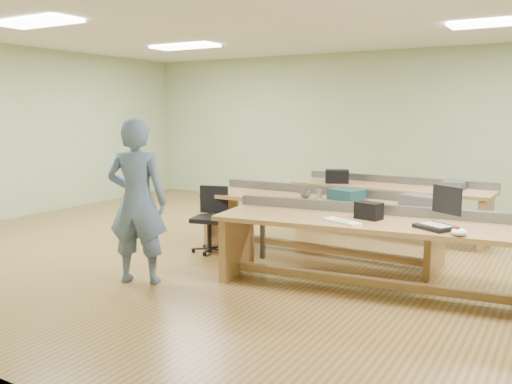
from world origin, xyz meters
TOP-DOWN VIEW (x-y plane):
  - floor at (0.00, 0.00)m, footprint 10.00×10.00m
  - ceiling at (0.00, 0.00)m, footprint 10.00×10.00m
  - wall_back at (0.00, 4.00)m, footprint 10.00×0.04m
  - wall_left at (-5.00, 0.00)m, footprint 0.04×8.00m
  - fluor_panels at (0.00, 0.00)m, footprint 6.20×3.50m
  - workbench_front at (1.71, -0.83)m, footprint 3.35×1.26m
  - workbench_mid at (0.64, 0.21)m, footprint 3.22×0.89m
  - workbench_back at (1.09, 1.85)m, footprint 3.00×0.92m
  - person at (-0.58, -1.85)m, footprint 0.77×0.65m
  - laptop_base at (2.36, -0.93)m, footprint 0.44×0.42m
  - laptop_screen at (2.43, -0.82)m, footprint 0.30×0.19m
  - keyboard at (1.48, -1.11)m, footprint 0.45×0.30m
  - trackball_mouse at (2.61, -1.12)m, footprint 0.17×0.19m
  - camera_bag at (1.65, -0.79)m, footprint 0.29×0.22m
  - task_chair at (-0.67, -0.37)m, footprint 0.57×0.57m
  - parts_bin_teal at (1.00, 0.25)m, footprint 0.47×0.41m
  - parts_bin_grey at (1.94, 0.30)m, footprint 0.54×0.43m
  - mug at (0.49, 0.14)m, footprint 0.15×0.15m
  - drinks_can at (0.65, 0.20)m, footprint 0.08×0.08m
  - storage_box_back at (0.26, 1.75)m, footprint 0.43×0.38m
  - tray_back at (1.99, 1.90)m, footprint 0.31×0.24m

SIDE VIEW (x-z plane):
  - floor at x=0.00m, z-range 0.00..0.00m
  - task_chair at x=-0.67m, z-range -0.12..0.75m
  - workbench_back at x=1.09m, z-range 0.13..0.99m
  - workbench_mid at x=0.64m, z-range 0.13..0.99m
  - workbench_front at x=1.71m, z-range 0.14..1.00m
  - keyboard at x=1.48m, z-range 0.75..0.77m
  - laptop_base at x=2.36m, z-range 0.75..0.79m
  - trackball_mouse at x=2.61m, z-range 0.75..0.82m
  - mug at x=0.49m, z-range 0.75..0.85m
  - drinks_can at x=0.65m, z-range 0.75..0.86m
  - tray_back at x=1.99m, z-range 0.75..0.87m
  - parts_bin_grey at x=1.94m, z-range 0.75..0.88m
  - parts_bin_teal at x=1.00m, z-range 0.75..0.89m
  - camera_bag at x=1.65m, z-range 0.75..0.93m
  - storage_box_back at x=0.26m, z-range 0.75..0.95m
  - person at x=-0.58m, z-range 0.00..1.80m
  - laptop_screen at x=2.43m, z-range 0.89..1.16m
  - wall_back at x=0.00m, z-range 0.00..3.00m
  - wall_left at x=-5.00m, z-range 0.00..3.00m
  - fluor_panels at x=0.00m, z-range 2.96..2.99m
  - ceiling at x=0.00m, z-range 3.00..3.00m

